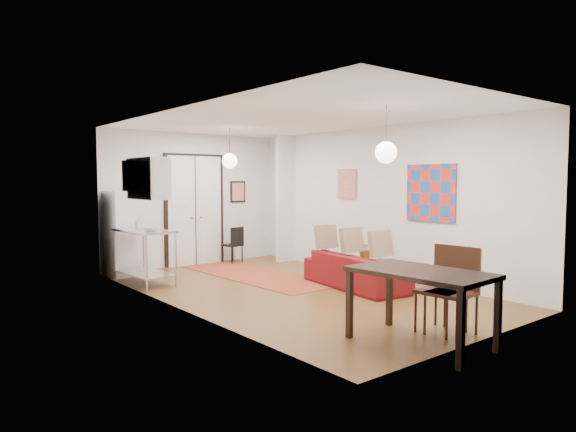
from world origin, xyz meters
TOP-DOWN VIEW (x-y plane):
  - floor at (0.00, 0.00)m, footprint 7.00×7.00m
  - ceiling at (0.00, 0.00)m, footprint 4.20×7.00m
  - wall_back at (0.00, 3.50)m, footprint 4.20×0.02m
  - wall_front at (0.00, -3.50)m, footprint 4.20×0.02m
  - wall_left at (-2.10, 0.00)m, footprint 0.02×7.00m
  - wall_right at (2.10, 0.00)m, footprint 0.02×7.00m
  - double_doors at (0.00, 3.46)m, footprint 1.44×0.06m
  - stub_partition at (1.85, 2.55)m, footprint 0.50×0.10m
  - wall_cabinet at (-1.92, 1.50)m, footprint 0.35×1.00m
  - painting_popart at (2.08, -1.25)m, footprint 0.05×1.00m
  - painting_abstract at (2.08, 0.80)m, footprint 0.05×0.50m
  - poster_back at (1.15, 3.47)m, footprint 0.40×0.03m
  - print_left at (-2.07, 2.00)m, footprint 0.03×0.44m
  - pendant_back at (0.00, 2.00)m, footprint 0.30×0.30m
  - pendant_front at (0.00, -2.00)m, footprint 0.30×0.30m
  - kilim_rug at (0.32, 1.51)m, footprint 1.47×3.69m
  - sofa at (0.97, -0.52)m, footprint 2.17×1.09m
  - coffee_table at (1.52, -0.13)m, footprint 0.99×0.74m
  - potted_plant at (1.62, -0.13)m, footprint 0.39×0.42m
  - kitchen_counter at (-1.75, 2.10)m, footprint 0.73×1.33m
  - bowl at (-1.75, 1.80)m, footprint 0.25×0.25m
  - soap_bottle at (-1.75, 2.35)m, footprint 0.10×0.10m
  - fridge at (-1.75, 3.15)m, footprint 0.66×0.66m
  - dining_table at (-0.72, -3.15)m, footprint 0.97×1.60m
  - dining_chair_near at (-0.12, -2.90)m, footprint 0.54×0.74m
  - dining_chair_far at (-0.12, -3.04)m, footprint 0.54×0.74m
  - black_side_chair at (0.78, 3.23)m, footprint 0.43×0.43m

SIDE VIEW (x-z plane):
  - floor at x=0.00m, z-range 0.00..0.00m
  - kilim_rug at x=0.32m, z-range 0.00..0.01m
  - sofa at x=0.97m, z-range 0.00..0.61m
  - coffee_table at x=1.52m, z-range 0.14..0.54m
  - black_side_chair at x=0.78m, z-range 0.06..0.88m
  - potted_plant at x=1.62m, z-range 0.39..0.77m
  - dining_chair_near at x=-0.12m, z-range 0.09..1.15m
  - dining_chair_far at x=-0.12m, z-range 0.09..1.15m
  - kitchen_counter at x=-1.75m, z-range 0.16..1.14m
  - dining_table at x=-0.72m, z-range 0.33..1.19m
  - fridge at x=-1.75m, z-range 0.00..1.66m
  - bowl at x=-1.75m, z-range 0.98..1.04m
  - soap_bottle at x=-1.75m, z-range 0.98..1.19m
  - double_doors at x=0.00m, z-range -0.05..2.45m
  - wall_back at x=0.00m, z-range 0.00..2.90m
  - wall_front at x=0.00m, z-range 0.00..2.90m
  - wall_left at x=-2.10m, z-range 0.00..2.90m
  - wall_right at x=2.10m, z-range 0.00..2.90m
  - stub_partition at x=1.85m, z-range 0.00..2.90m
  - poster_back at x=1.15m, z-range 1.35..1.85m
  - painting_popart at x=2.08m, z-range 1.15..2.15m
  - painting_abstract at x=2.08m, z-range 1.50..2.10m
  - wall_cabinet at x=-1.92m, z-range 1.55..2.25m
  - print_left at x=-2.07m, z-range 1.68..2.22m
  - pendant_back at x=0.00m, z-range 1.85..2.65m
  - pendant_front at x=0.00m, z-range 1.85..2.65m
  - ceiling at x=0.00m, z-range 2.89..2.91m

